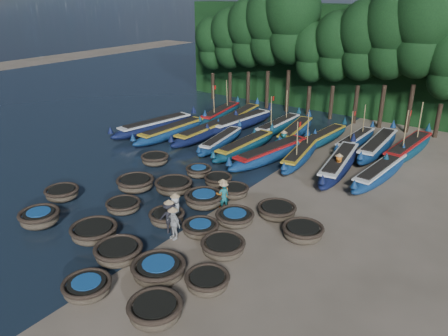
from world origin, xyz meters
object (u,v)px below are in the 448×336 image
Objects in this scene: coracle_22 at (218,180)px; long_boat_15 at (355,140)px; long_boat_10 at (239,116)px; long_boat_13 at (295,131)px; coracle_6 at (94,232)px; long_boat_11 at (241,122)px; coracle_11 at (123,206)px; long_boat_17 at (408,148)px; coracle_12 at (167,217)px; coracle_15 at (135,183)px; long_boat_7 at (339,164)px; coracle_20 at (155,159)px; coracle_19 at (303,232)px; fisherman_0 at (176,209)px; fisherman_3 at (170,217)px; coracle_4 at (155,310)px; long_boat_1 at (172,131)px; coracle_3 at (87,287)px; fisherman_1 at (224,195)px; coracle_7 at (119,252)px; fisherman_4 at (174,223)px; long_boat_9 at (220,114)px; coracle_5 at (40,217)px; coracle_18 at (235,217)px; long_boat_14 at (323,138)px; long_boat_8 at (380,172)px; coracle_24 at (277,211)px; coracle_23 at (234,191)px; fisherman_2 at (223,193)px; long_boat_0 at (156,126)px; coracle_21 at (199,171)px; coracle_17 at (204,199)px; long_boat_5 at (272,153)px; coracle_8 at (159,270)px; long_boat_4 at (245,146)px; fisherman_5 at (284,141)px; coracle_14 at (223,247)px; long_boat_6 at (301,154)px; fisherman_6 at (338,165)px; coracle_10 at (62,193)px; long_boat_2 at (206,131)px; coracle_9 at (207,281)px; long_boat_12 at (278,126)px; long_boat_16 at (378,146)px.

coracle_22 is 12.80m from long_boat_15.
long_boat_10 reaches higher than long_boat_13.
long_boat_11 reaches higher than coracle_6.
long_boat_17 is at bearing 60.26° from coracle_11.
coracle_12 is 17.82m from long_boat_15.
long_boat_7 is at bearing 48.16° from coracle_15.
coracle_19 is at bearing -12.35° from coracle_20.
long_boat_13 is 4.37× the size of fisherman_0.
coracle_4 is at bearing 95.51° from fisherman_3.
long_boat_13 is (8.09, 6.04, -0.03)m from long_boat_1.
fisherman_1 is (0.10, 9.14, 0.52)m from coracle_3.
long_boat_7 reaches higher than coracle_3.
fisherman_4 is at bearing 76.22° from coracle_7.
long_boat_17 reaches higher than long_boat_9.
coracle_5 is at bearing -4.99° from fisherman_1.
long_boat_10 is (-10.26, 15.56, 0.18)m from coracle_18.
long_boat_8 is at bearing -31.85° from long_boat_14.
coracle_20 is (-1.94, 3.66, -0.03)m from coracle_15.
coracle_6 is at bearing 167.53° from coracle_7.
long_boat_17 is at bearing 76.89° from coracle_24.
coracle_6 is 15.76m from long_boat_1.
coracle_23 is at bearing -89.03° from long_boat_13.
coracle_23 is at bearing 27.05° from coracle_15.
long_boat_1 is at bearing 153.38° from coracle_19.
fisherman_2 is at bearing -118.96° from long_boat_8.
fisherman_3 is (8.13, -18.19, 0.35)m from long_boat_10.
long_boat_0 reaches higher than coracle_18.
coracle_7 is 1.21× the size of coracle_21.
long_boat_15 is at bearing 77.65° from coracle_17.
long_boat_14 is at bearing -15.65° from long_boat_10.
long_boat_5 is at bearing 108.59° from coracle_18.
coracle_22 is at bearing -12.24° from coracle_21.
coracle_8 is 24.30m from long_boat_9.
long_boat_4 reaches higher than coracle_18.
fisherman_5 reaches higher than coracle_8.
fisherman_5 is at bearing 154.22° from long_boat_7.
coracle_14 is at bearing -92.83° from coracle_24.
long_boat_11 is (-7.70, 3.91, 0.07)m from long_boat_6.
long_boat_10 is 4.60× the size of fisherman_4.
coracle_21 is 9.00m from fisherman_6.
long_boat_9 is (-2.47, 18.83, 0.14)m from coracle_10.
coracle_20 is 0.22× the size of long_boat_2.
fisherman_2 is (4.12, 3.62, 0.51)m from coracle_11.
coracle_23 is 13.88m from long_boat_0.
long_boat_5 reaches higher than coracle_9.
long_boat_5 is (-5.13, 13.94, 0.19)m from coracle_9.
coracle_7 reaches higher than coracle_24.
coracle_10 is at bearing -101.65° from long_boat_12.
fisherman_0 reaches higher than fisherman_6.
coracle_23 is 0.21× the size of long_boat_16.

